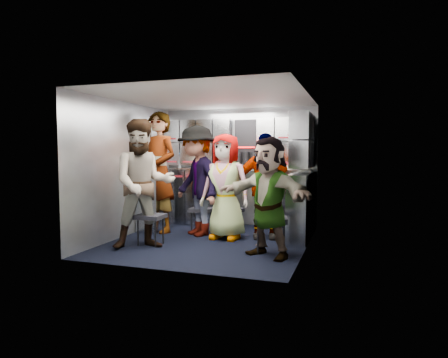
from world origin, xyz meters
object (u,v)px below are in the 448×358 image
(jump_seat_mid_left, at_px, (201,211))
(attendant_standing, at_px, (159,172))
(attendant_arc_c, at_px, (226,187))
(attendant_arc_d, at_px, (264,186))
(jump_seat_mid_right, at_px, (266,214))
(jump_seat_near_left, at_px, (151,218))
(jump_seat_center, at_px, (229,212))
(jump_seat_near_right, at_px, (271,221))
(attendant_arc_b, at_px, (197,181))
(attendant_arc_a, at_px, (144,184))
(attendant_arc_e, at_px, (269,197))

(jump_seat_mid_left, distance_m, attendant_standing, 0.95)
(attendant_arc_c, height_order, attendant_arc_d, attendant_arc_d)
(attendant_standing, bearing_deg, attendant_arc_d, 22.92)
(jump_seat_mid_right, bearing_deg, attendant_arc_c, -143.89)
(jump_seat_near_left, distance_m, jump_seat_center, 1.27)
(jump_seat_mid_left, distance_m, jump_seat_near_right, 1.63)
(jump_seat_near_right, distance_m, attendant_standing, 2.26)
(attendant_arc_b, bearing_deg, attendant_arc_a, -70.22)
(jump_seat_near_left, bearing_deg, attendant_arc_d, 33.80)
(jump_seat_center, relative_size, jump_seat_near_right, 0.95)
(jump_seat_near_left, xyz_separation_m, attendant_arc_e, (1.72, -0.08, 0.37))
(jump_seat_mid_left, height_order, attendant_arc_c, attendant_arc_c)
(attendant_standing, bearing_deg, jump_seat_near_left, -49.03)
(jump_seat_near_left, height_order, attendant_standing, attendant_standing)
(attendant_standing, relative_size, attendant_arc_d, 1.23)
(attendant_arc_c, bearing_deg, jump_seat_mid_left, 155.74)
(jump_seat_mid_right, xyz_separation_m, attendant_arc_d, (-0.00, -0.18, 0.45))
(jump_seat_center, xyz_separation_m, attendant_arc_d, (0.54, 0.04, 0.41))
(attendant_arc_b, xyz_separation_m, attendant_arc_d, (1.05, 0.12, -0.06))
(jump_seat_near_right, relative_size, attendant_arc_a, 0.27)
(jump_seat_center, bearing_deg, attendant_arc_a, -128.77)
(attendant_arc_b, relative_size, attendant_arc_e, 1.14)
(jump_seat_center, bearing_deg, jump_seat_near_right, -44.48)
(jump_seat_mid_right, height_order, attendant_arc_a, attendant_arc_a)
(jump_seat_mid_left, xyz_separation_m, jump_seat_mid_right, (1.05, 0.12, -0.01))
(attendant_arc_a, bearing_deg, jump_seat_mid_right, 7.52)
(attendant_arc_a, xyz_separation_m, attendant_arc_c, (0.88, 0.92, -0.09))
(jump_seat_mid_right, xyz_separation_m, attendant_arc_a, (-1.42, -1.31, 0.53))
(attendant_arc_b, height_order, attendant_arc_e, attendant_arc_b)
(jump_seat_near_right, height_order, attendant_standing, attendant_standing)
(attendant_arc_a, bearing_deg, attendant_arc_b, 34.80)
(attendant_arc_e, bearing_deg, attendant_arc_a, -150.34)
(attendant_arc_a, distance_m, attendant_arc_d, 1.82)
(jump_seat_near_left, bearing_deg, attendant_standing, 110.16)
(jump_seat_center, relative_size, jump_seat_mid_right, 1.03)
(attendant_arc_a, relative_size, attendant_arc_d, 1.10)
(attendant_arc_d, bearing_deg, jump_seat_mid_right, 74.92)
(attendant_arc_d, bearing_deg, attendant_arc_e, -89.33)
(jump_seat_near_right, height_order, attendant_arc_e, attendant_arc_e)
(attendant_arc_d, xyz_separation_m, attendant_arc_e, (0.29, -1.04, -0.04))
(attendant_arc_d, bearing_deg, jump_seat_near_left, -161.28)
(attendant_arc_d, bearing_deg, attendant_arc_b, 171.18)
(jump_seat_near_right, bearing_deg, jump_seat_mid_left, 145.60)
(jump_seat_mid_right, distance_m, attendant_arc_a, 2.01)
(jump_seat_center, xyz_separation_m, attendant_standing, (-1.21, -0.03, 0.60))
(jump_seat_mid_right, xyz_separation_m, jump_seat_near_right, (0.29, -1.04, 0.07))
(jump_seat_mid_left, height_order, attendant_arc_a, attendant_arc_a)
(jump_seat_near_right, relative_size, attendant_arc_e, 0.31)
(jump_seat_mid_left, xyz_separation_m, jump_seat_center, (0.51, -0.10, 0.03))
(attendant_arc_a, bearing_deg, attendant_arc_c, 10.98)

